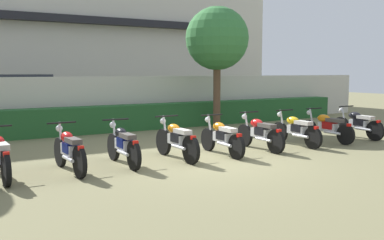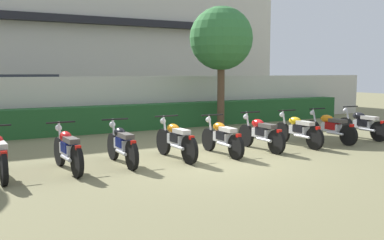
% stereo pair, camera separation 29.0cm
% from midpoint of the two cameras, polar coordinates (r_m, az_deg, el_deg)
% --- Properties ---
extents(ground, '(60.00, 60.00, 0.00)m').
position_cam_midpoint_polar(ground, '(10.14, 3.23, -5.20)').
color(ground, olive).
extents(building, '(25.92, 6.50, 8.48)m').
position_cam_midpoint_polar(building, '(25.61, -17.86, 10.93)').
color(building, beige).
rests_on(building, ground).
extents(compound_wall, '(24.63, 0.30, 1.83)m').
position_cam_midpoint_polar(compound_wall, '(15.82, -9.73, 2.17)').
color(compound_wall, beige).
rests_on(compound_wall, ground).
extents(hedge_row, '(19.70, 0.70, 0.87)m').
position_cam_midpoint_polar(hedge_row, '(15.21, -8.78, 0.22)').
color(hedge_row, '#235628').
rests_on(hedge_row, ground).
extents(parked_car, '(4.62, 2.34, 1.89)m').
position_cam_midpoint_polar(parked_car, '(18.66, -20.35, 2.55)').
color(parked_car, '#9EA3A8').
rests_on(parked_car, ground).
extents(tree_far_side, '(2.23, 2.23, 4.27)m').
position_cam_midpoint_polar(tree_far_side, '(15.98, 4.27, 10.24)').
color(tree_far_side, brown).
rests_on(tree_far_side, ground).
extents(motorcycle_in_row_2, '(0.60, 1.87, 0.97)m').
position_cam_midpoint_polar(motorcycle_in_row_2, '(9.28, -14.70, -3.61)').
color(motorcycle_in_row_2, black).
rests_on(motorcycle_in_row_2, ground).
extents(motorcycle_in_row_3, '(0.60, 1.84, 0.96)m').
position_cam_midpoint_polar(motorcycle_in_row_3, '(9.71, -8.08, -3.06)').
color(motorcycle_in_row_3, black).
rests_on(motorcycle_in_row_3, ground).
extents(motorcycle_in_row_4, '(0.60, 1.92, 0.97)m').
position_cam_midpoint_polar(motorcycle_in_row_4, '(10.22, -1.26, -2.50)').
color(motorcycle_in_row_4, black).
rests_on(motorcycle_in_row_4, ground).
extents(motorcycle_in_row_5, '(0.60, 1.86, 0.95)m').
position_cam_midpoint_polar(motorcycle_in_row_5, '(10.76, 4.58, -2.16)').
color(motorcycle_in_row_5, black).
rests_on(motorcycle_in_row_5, ground).
extents(motorcycle_in_row_6, '(0.60, 1.87, 0.96)m').
position_cam_midpoint_polar(motorcycle_in_row_6, '(11.53, 9.46, -1.64)').
color(motorcycle_in_row_6, black).
rests_on(motorcycle_in_row_6, ground).
extents(motorcycle_in_row_7, '(0.60, 1.88, 0.95)m').
position_cam_midpoint_polar(motorcycle_in_row_7, '(12.37, 14.00, -1.23)').
color(motorcycle_in_row_7, black).
rests_on(motorcycle_in_row_7, ground).
extents(motorcycle_in_row_8, '(0.60, 1.91, 0.94)m').
position_cam_midpoint_polar(motorcycle_in_row_8, '(13.29, 17.75, -0.86)').
color(motorcycle_in_row_8, black).
rests_on(motorcycle_in_row_8, ground).
extents(motorcycle_in_row_9, '(0.60, 1.86, 0.95)m').
position_cam_midpoint_polar(motorcycle_in_row_9, '(14.29, 21.37, -0.49)').
color(motorcycle_in_row_9, black).
rests_on(motorcycle_in_row_9, ground).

